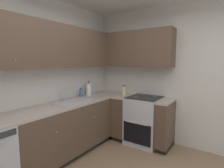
# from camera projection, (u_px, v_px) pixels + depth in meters

# --- Properties ---
(wall_back) EXTENTS (3.95, 0.05, 2.66)m
(wall_back) POSITION_uv_depth(u_px,v_px,m) (28.00, 80.00, 2.74)
(wall_back) COLOR silver
(wall_back) RESTS_ON ground_plane
(wall_right) EXTENTS (0.05, 3.49, 2.66)m
(wall_right) POSITION_uv_depth(u_px,v_px,m) (176.00, 76.00, 3.38)
(wall_right) COLOR silver
(wall_right) RESTS_ON ground_plane
(lower_cabinets_back) EXTENTS (1.83, 0.62, 0.88)m
(lower_cabinets_back) POSITION_uv_depth(u_px,v_px,m) (64.00, 131.00, 3.01)
(lower_cabinets_back) COLOR brown
(lower_cabinets_back) RESTS_ON ground_plane
(countertop_back) EXTENTS (3.04, 0.60, 0.03)m
(countertop_back) POSITION_uv_depth(u_px,v_px,m) (64.00, 105.00, 2.95)
(countertop_back) COLOR #B7A89E
(countertop_back) RESTS_ON lower_cabinets_back
(lower_cabinets_right) EXTENTS (0.62, 1.13, 0.88)m
(lower_cabinets_right) POSITION_uv_depth(u_px,v_px,m) (140.00, 120.00, 3.55)
(lower_cabinets_right) COLOR brown
(lower_cabinets_right) RESTS_ON ground_plane
(countertop_right) EXTENTS (0.60, 1.13, 0.03)m
(countertop_right) POSITION_uv_depth(u_px,v_px,m) (140.00, 98.00, 3.49)
(countertop_right) COLOR #B7A89E
(countertop_right) RESTS_ON lower_cabinets_right
(oven_range) EXTENTS (0.68, 0.62, 1.06)m
(oven_range) POSITION_uv_depth(u_px,v_px,m) (144.00, 120.00, 3.51)
(oven_range) COLOR silver
(oven_range) RESTS_ON ground_plane
(upper_cabinets_back) EXTENTS (2.72, 0.34, 0.71)m
(upper_cabinets_back) POSITION_uv_depth(u_px,v_px,m) (47.00, 46.00, 2.77)
(upper_cabinets_back) COLOR brown
(upper_cabinets_right) EXTENTS (0.32, 1.68, 0.71)m
(upper_cabinets_right) POSITION_uv_depth(u_px,v_px,m) (132.00, 49.00, 3.64)
(upper_cabinets_right) COLOR brown
(sink) EXTENTS (0.66, 0.40, 0.10)m
(sink) POSITION_uv_depth(u_px,v_px,m) (73.00, 104.00, 3.09)
(sink) COLOR #B7B7BC
(sink) RESTS_ON countertop_back
(faucet) EXTENTS (0.07, 0.16, 0.21)m
(faucet) POSITION_uv_depth(u_px,v_px,m) (65.00, 94.00, 3.18)
(faucet) COLOR silver
(faucet) RESTS_ON countertop_back
(soap_bottle) EXTENTS (0.06, 0.06, 0.18)m
(soap_bottle) POSITION_uv_depth(u_px,v_px,m) (81.00, 93.00, 3.52)
(soap_bottle) COLOR #3F72BF
(soap_bottle) RESTS_ON countertop_back
(paper_towel_roll) EXTENTS (0.11, 0.11, 0.30)m
(paper_towel_roll) POSITION_uv_depth(u_px,v_px,m) (89.00, 89.00, 3.68)
(paper_towel_roll) COLOR white
(paper_towel_roll) RESTS_ON countertop_back
(oil_bottle) EXTENTS (0.08, 0.08, 0.21)m
(oil_bottle) POSITION_uv_depth(u_px,v_px,m) (124.00, 91.00, 3.69)
(oil_bottle) COLOR beige
(oil_bottle) RESTS_ON countertop_right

